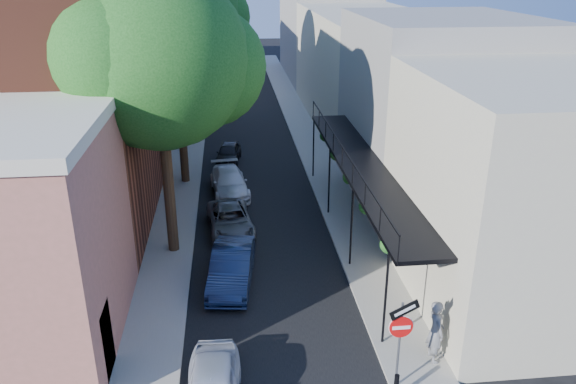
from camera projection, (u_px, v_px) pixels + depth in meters
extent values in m
cube|color=black|center=(246.00, 123.00, 42.40)|extent=(6.00, 64.00, 0.01)
cube|color=gray|center=(193.00, 124.00, 41.99)|extent=(2.00, 64.00, 0.12)
cube|color=gray|center=(299.00, 121.00, 42.77)|extent=(2.00, 64.00, 0.12)
cube|color=beige|center=(106.00, 341.00, 16.17)|extent=(0.10, 1.20, 2.20)
cube|color=brown|center=(27.00, 93.00, 24.43)|extent=(10.00, 12.00, 12.00)
cube|color=gray|center=(139.00, 45.00, 24.15)|extent=(0.06, 7.00, 4.00)
cube|color=gray|center=(107.00, 76.00, 36.13)|extent=(8.00, 12.00, 9.00)
cube|color=#B8AF97|center=(137.00, 40.00, 48.81)|extent=(8.00, 16.00, 10.00)
cube|color=#BD6F61|center=(156.00, 33.00, 62.06)|extent=(8.00, 12.00, 8.00)
cube|color=#B8AF97|center=(533.00, 192.00, 19.24)|extent=(8.00, 9.00, 8.00)
cube|color=gray|center=(437.00, 110.00, 27.78)|extent=(8.00, 10.00, 9.00)
cube|color=#B8AF97|center=(366.00, 68.00, 41.76)|extent=(8.00, 20.00, 8.00)
cube|color=gray|center=(326.00, 27.00, 57.93)|extent=(8.00, 16.00, 10.00)
cube|color=black|center=(365.00, 167.00, 23.10)|extent=(2.00, 16.00, 0.15)
cube|color=black|center=(343.00, 147.00, 22.67)|extent=(0.05, 16.00, 0.05)
cylinder|color=black|center=(386.00, 296.00, 17.22)|extent=(0.08, 0.08, 3.40)
cylinder|color=black|center=(313.00, 147.00, 31.01)|extent=(0.08, 0.08, 3.40)
sphere|color=#164614|center=(389.00, 245.00, 17.69)|extent=(0.60, 0.60, 0.60)
sphere|color=#164614|center=(350.00, 177.00, 23.21)|extent=(0.60, 0.60, 0.60)
sphere|color=#164614|center=(325.00, 136.00, 28.72)|extent=(0.60, 0.60, 0.60)
cylinder|color=#595B60|center=(399.00, 347.00, 15.50)|extent=(0.07, 0.07, 2.90)
cylinder|color=red|center=(401.00, 327.00, 15.20)|extent=(0.66, 0.04, 0.66)
cube|color=white|center=(401.00, 328.00, 15.17)|extent=(0.50, 0.02, 0.10)
cylinder|color=white|center=(401.00, 327.00, 15.21)|extent=(0.70, 0.02, 0.70)
cube|color=black|center=(405.00, 310.00, 14.98)|extent=(0.89, 0.15, 0.58)
cube|color=white|center=(405.00, 311.00, 14.95)|extent=(0.60, 0.10, 0.31)
cylinder|color=#342515|center=(168.00, 174.00, 22.31)|extent=(0.44, 0.44, 7.00)
sphere|color=#164614|center=(157.00, 59.00, 20.59)|extent=(6.80, 6.80, 6.80)
sphere|color=#164614|center=(206.00, 67.00, 21.88)|extent=(4.76, 4.76, 4.76)
cylinder|color=#342515|center=(182.00, 127.00, 29.80)|extent=(0.44, 0.44, 6.30)
sphere|color=#164614|center=(176.00, 50.00, 28.25)|extent=(6.00, 6.00, 6.00)
sphere|color=#164614|center=(207.00, 57.00, 29.42)|extent=(4.20, 4.20, 4.20)
cylinder|color=#342515|center=(190.00, 84.00, 37.87)|extent=(0.44, 0.44, 7.35)
sphere|color=#164614|center=(185.00, 10.00, 36.07)|extent=(7.00, 7.00, 7.00)
sphere|color=#164614|center=(213.00, 17.00, 37.40)|extent=(4.90, 4.90, 4.90)
imported|color=#14213F|center=(232.00, 267.00, 21.05)|extent=(1.96, 4.36, 1.39)
imported|color=#585B60|center=(230.00, 220.00, 25.19)|extent=(2.34, 4.28, 1.14)
imported|color=silver|center=(229.00, 182.00, 29.31)|extent=(2.24, 4.48, 1.25)
imported|color=black|center=(229.00, 153.00, 34.02)|extent=(1.76, 3.48, 1.14)
imported|color=slate|center=(436.00, 331.00, 16.69)|extent=(0.54, 0.78, 2.03)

